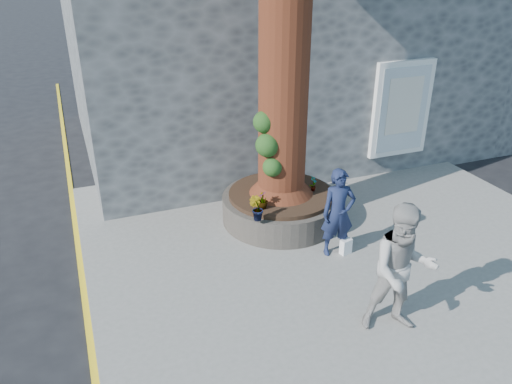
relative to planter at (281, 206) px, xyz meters
name	(u,v)px	position (x,y,z in m)	size (l,w,h in m)	color
ground	(285,290)	(-0.80, -2.00, -0.41)	(120.00, 120.00, 0.00)	black
pavement	(336,239)	(0.70, -1.00, -0.35)	(9.00, 8.00, 0.12)	slate
yellow_line	(85,297)	(-3.85, -1.00, -0.41)	(0.10, 30.00, 0.01)	yellow
stone_shop	(263,24)	(1.70, 5.20, 2.75)	(10.30, 8.30, 6.30)	#434647
neighbour_shop	(490,17)	(9.70, 5.20, 2.59)	(6.00, 8.00, 6.00)	#434647
planter	(281,206)	(0.00, 0.00, 0.00)	(2.30, 2.30, 0.60)	black
man	(338,213)	(0.41, -1.48, 0.51)	(0.58, 0.38, 1.60)	#161E3D
woman	(402,270)	(0.24, -3.48, 0.68)	(0.94, 0.73, 1.94)	#9E9A97
shopping_bag	(346,246)	(0.57, -1.56, -0.15)	(0.20, 0.12, 0.28)	white
plant_a	(313,184)	(0.61, -0.18, 0.47)	(0.17, 0.11, 0.32)	gray
plant_b	(256,209)	(-0.85, -0.85, 0.53)	(0.24, 0.24, 0.44)	gray
plant_c	(263,200)	(-0.58, -0.49, 0.48)	(0.19, 0.19, 0.34)	gray
plant_d	(301,163)	(0.85, 0.85, 0.46)	(0.28, 0.25, 0.31)	gray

